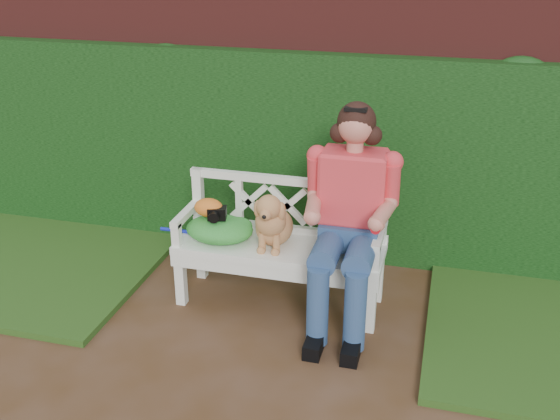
# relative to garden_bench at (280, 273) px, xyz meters

# --- Properties ---
(ground) EXTENTS (60.00, 60.00, 0.00)m
(ground) POSITION_rel_garden_bench_xyz_m (-0.02, -0.81, -0.24)
(ground) COLOR #422711
(brick_wall) EXTENTS (10.00, 0.30, 2.20)m
(brick_wall) POSITION_rel_garden_bench_xyz_m (-0.02, 1.09, 0.86)
(brick_wall) COLOR maroon
(brick_wall) RESTS_ON ground
(ivy_hedge) EXTENTS (10.00, 0.18, 1.70)m
(ivy_hedge) POSITION_rel_garden_bench_xyz_m (-0.02, 0.87, 0.61)
(ivy_hedge) COLOR #265E21
(ivy_hedge) RESTS_ON ground
(grass_left) EXTENTS (2.60, 2.00, 0.05)m
(grass_left) POSITION_rel_garden_bench_xyz_m (-2.42, 0.09, -0.21)
(grass_left) COLOR #173B0F
(grass_left) RESTS_ON ground
(garden_bench) EXTENTS (1.61, 0.69, 0.48)m
(garden_bench) POSITION_rel_garden_bench_xyz_m (0.00, 0.00, 0.00)
(garden_bench) COLOR white
(garden_bench) RESTS_ON ground
(seated_woman) EXTENTS (0.84, 1.02, 1.60)m
(seated_woman) POSITION_rel_garden_bench_xyz_m (0.50, -0.02, 0.56)
(seated_woman) COLOR red
(seated_woman) RESTS_ON ground
(dog) EXTENTS (0.30, 0.40, 0.43)m
(dog) POSITION_rel_garden_bench_xyz_m (-0.04, -0.03, 0.46)
(dog) COLOR #956032
(dog) RESTS_ON garden_bench
(tennis_racket) EXTENTS (0.59, 0.28, 0.03)m
(tennis_racket) POSITION_rel_garden_bench_xyz_m (-0.56, -0.00, 0.25)
(tennis_racket) COLOR silver
(tennis_racket) RESTS_ON garden_bench
(green_bag) EXTENTS (0.54, 0.45, 0.17)m
(green_bag) POSITION_rel_garden_bench_xyz_m (-0.45, -0.03, 0.33)
(green_bag) COLOR #289126
(green_bag) RESTS_ON garden_bench
(camera_item) EXTENTS (0.15, 0.13, 0.09)m
(camera_item) POSITION_rel_garden_bench_xyz_m (-0.46, -0.05, 0.45)
(camera_item) COLOR black
(camera_item) RESTS_ON green_bag
(baseball_glove) EXTENTS (0.25, 0.21, 0.14)m
(baseball_glove) POSITION_rel_garden_bench_xyz_m (-0.53, -0.02, 0.48)
(baseball_glove) COLOR orange
(baseball_glove) RESTS_ON green_bag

